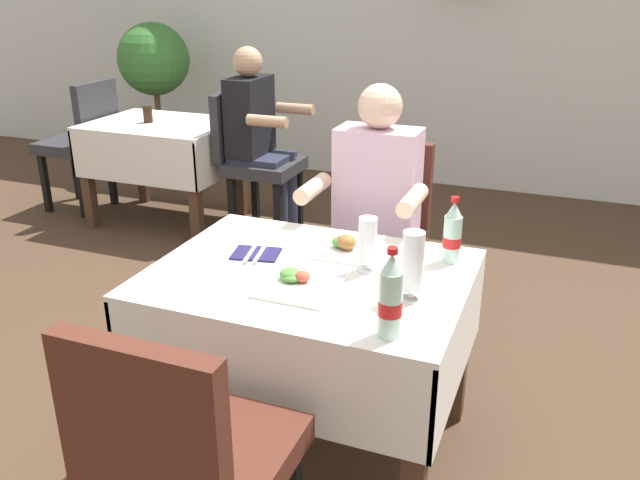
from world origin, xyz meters
TOP-DOWN VIEW (x-y plane):
  - ground_plane at (0.00, 0.00)m, footprint 11.00×11.00m
  - back_wall at (0.00, 3.50)m, footprint 11.00×0.12m
  - main_dining_table at (0.15, -0.09)m, footprint 1.09×0.84m
  - chair_far_diner_seat at (0.15, 0.72)m, footprint 0.44×0.50m
  - chair_near_camera_side at (0.15, -0.90)m, footprint 0.44×0.50m
  - seated_diner_far at (0.16, 0.61)m, footprint 0.50×0.46m
  - plate_near_camera at (0.15, -0.22)m, footprint 0.25×0.25m
  - plate_far_diner at (0.20, 0.12)m, footprint 0.23×0.23m
  - beer_glass_left at (0.53, -0.17)m, footprint 0.07×0.07m
  - beer_glass_middle at (0.33, -0.01)m, footprint 0.07×0.07m
  - cola_bottle_primary at (0.52, -0.41)m, footprint 0.07×0.07m
  - cola_bottle_secondary at (0.59, 0.18)m, footprint 0.07×0.07m
  - napkin_cutlery_set at (-0.09, -0.03)m, footprint 0.19×0.20m
  - background_dining_table at (-1.75, 1.82)m, footprint 0.99×0.75m
  - background_chair_left at (-2.45, 1.82)m, footprint 0.50×0.44m
  - background_chair_right at (-1.05, 1.82)m, footprint 0.50×0.44m
  - background_patron at (-1.00, 1.82)m, footprint 0.46×0.50m
  - background_table_tumbler at (-1.83, 1.79)m, footprint 0.06×0.06m
  - potted_plant_corner at (-2.50, 2.86)m, footprint 0.61×0.61m

SIDE VIEW (x-z plane):
  - ground_plane at x=0.00m, z-range 0.00..0.00m
  - background_dining_table at x=-1.75m, z-range 0.18..0.90m
  - main_dining_table at x=0.15m, z-range 0.19..0.91m
  - chair_far_diner_seat at x=0.15m, z-range 0.07..1.04m
  - chair_near_camera_side at x=0.15m, z-range 0.07..1.04m
  - background_chair_left at x=-2.45m, z-range 0.07..1.04m
  - background_chair_right at x=-1.05m, z-range 0.07..1.04m
  - seated_diner_far at x=0.16m, z-range 0.08..1.34m
  - background_patron at x=-1.00m, z-range 0.08..1.34m
  - napkin_cutlery_set at x=-0.09m, z-range 0.72..0.73m
  - plate_near_camera at x=0.15m, z-range 0.71..0.76m
  - plate_far_diner at x=0.20m, z-range 0.71..0.78m
  - background_table_tumbler at x=-1.83m, z-range 0.72..0.83m
  - beer_glass_middle at x=0.33m, z-range 0.72..0.92m
  - cola_bottle_secondary at x=0.59m, z-range 0.71..0.95m
  - beer_glass_left at x=0.53m, z-range 0.72..0.95m
  - cola_bottle_primary at x=0.52m, z-range 0.71..0.98m
  - potted_plant_corner at x=-2.50m, z-range 0.19..1.50m
  - back_wall at x=0.00m, z-range 0.00..2.85m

